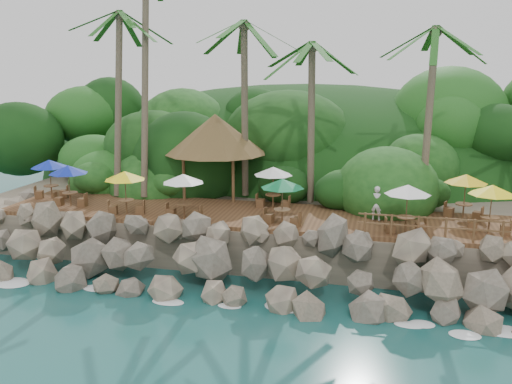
# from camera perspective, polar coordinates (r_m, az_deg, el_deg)

# --- Properties ---
(ground) EXTENTS (140.00, 140.00, 0.00)m
(ground) POSITION_cam_1_polar(r_m,az_deg,el_deg) (22.00, -3.74, -12.11)
(ground) COLOR #19514F
(ground) RESTS_ON ground
(land_base) EXTENTS (32.00, 25.20, 2.10)m
(land_base) POSITION_cam_1_polar(r_m,az_deg,el_deg) (36.47, 3.68, -0.19)
(land_base) COLOR gray
(land_base) RESTS_ON ground
(jungle_hill) EXTENTS (44.80, 28.00, 15.40)m
(jungle_hill) POSITION_cam_1_polar(r_m,az_deg,el_deg) (43.93, 5.35, 0.63)
(jungle_hill) COLOR #143811
(jungle_hill) RESTS_ON ground
(seawall) EXTENTS (29.00, 4.00, 2.30)m
(seawall) POSITION_cam_1_polar(r_m,az_deg,el_deg) (23.32, -2.32, -7.54)
(seawall) COLOR gray
(seawall) RESTS_ON ground
(terrace) EXTENTS (26.00, 5.00, 0.20)m
(terrace) POSITION_cam_1_polar(r_m,az_deg,el_deg) (26.68, -0.00, -2.51)
(terrace) COLOR brown
(terrace) RESTS_ON land_base
(jungle_foliage) EXTENTS (44.00, 16.00, 12.00)m
(jungle_foliage) POSITION_cam_1_polar(r_m,az_deg,el_deg) (35.77, 3.38, -2.18)
(jungle_foliage) COLOR #143811
(jungle_foliage) RESTS_ON ground
(foam_line) EXTENTS (25.20, 0.80, 0.06)m
(foam_line) POSITION_cam_1_polar(r_m,az_deg,el_deg) (22.25, -3.51, -11.73)
(foam_line) COLOR white
(foam_line) RESTS_ON ground
(palms) EXTENTS (29.03, 6.84, 13.97)m
(palms) POSITION_cam_1_polar(r_m,az_deg,el_deg) (28.38, 4.23, 18.20)
(palms) COLOR brown
(palms) RESTS_ON ground
(palapa) EXTENTS (5.65, 5.65, 4.60)m
(palapa) POSITION_cam_1_polar(r_m,az_deg,el_deg) (30.01, -4.33, 6.17)
(palapa) COLOR brown
(palapa) RESTS_ON ground
(dining_clusters) EXTENTS (24.43, 5.06, 2.16)m
(dining_clusters) POSITION_cam_1_polar(r_m,az_deg,el_deg) (25.78, -0.54, 1.27)
(dining_clusters) COLOR brown
(dining_clusters) RESTS_ON terrace
(railing) EXTENTS (6.10, 0.10, 1.00)m
(railing) POSITION_cam_1_polar(r_m,az_deg,el_deg) (23.64, 18.19, -3.43)
(railing) COLOR brown
(railing) RESTS_ON terrace
(waiter) EXTENTS (0.69, 0.54, 1.66)m
(waiter) POSITION_cam_1_polar(r_m,az_deg,el_deg) (25.91, 12.68, -1.18)
(waiter) COLOR silver
(waiter) RESTS_ON terrace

